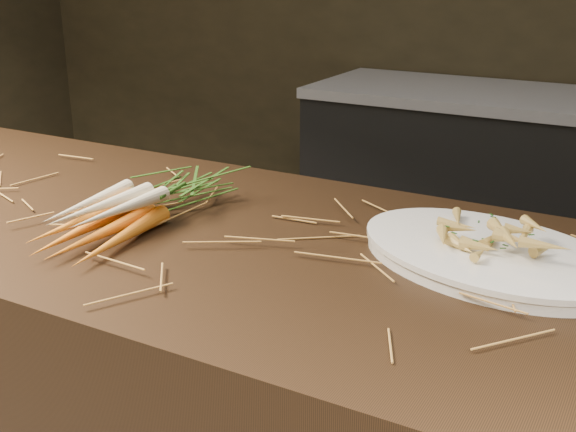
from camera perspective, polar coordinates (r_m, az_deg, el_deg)
name	(u,v)px	position (r m, az deg, el deg)	size (l,w,h in m)	color
back_counter	(539,203)	(2.98, 19.21, 0.96)	(1.82, 0.62, 0.84)	black
straw_bedding	(172,216)	(1.25, -9.12, -0.01)	(1.40, 0.60, 0.02)	olive
root_veg_bunch	(152,196)	(1.27, -10.69, 1.59)	(0.15, 0.44, 0.08)	orange
serving_platter	(487,257)	(1.11, 15.49, -3.11)	(0.40, 0.27, 0.02)	white
roasted_veg_heap	(490,236)	(1.10, 15.64, -1.52)	(0.20, 0.14, 0.04)	#A47C35
serving_fork	(576,283)	(1.03, 21.77, -4.90)	(0.01, 0.15, 0.00)	silver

